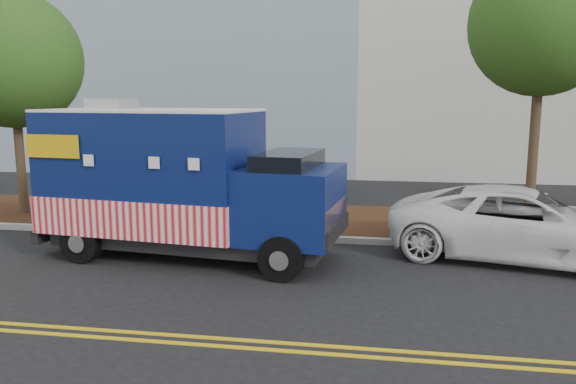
# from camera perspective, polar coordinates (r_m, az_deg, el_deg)

# --- Properties ---
(ground) EXTENTS (120.00, 120.00, 0.00)m
(ground) POSITION_cam_1_polar(r_m,az_deg,el_deg) (12.88, -4.47, -6.35)
(ground) COLOR black
(ground) RESTS_ON ground
(curb) EXTENTS (120.00, 0.18, 0.15)m
(curb) POSITION_cam_1_polar(r_m,az_deg,el_deg) (14.18, -3.14, -4.52)
(curb) COLOR #9E9E99
(curb) RESTS_ON ground
(mulch_strip) EXTENTS (120.00, 4.00, 0.15)m
(mulch_strip) POSITION_cam_1_polar(r_m,az_deg,el_deg) (16.18, -1.54, -2.73)
(mulch_strip) COLOR black
(mulch_strip) RESTS_ON ground
(centerline_near) EXTENTS (120.00, 0.10, 0.01)m
(centerline_near) POSITION_cam_1_polar(r_m,az_deg,el_deg) (8.87, -11.50, -14.08)
(centerline_near) COLOR gold
(centerline_near) RESTS_ON ground
(centerline_far) EXTENTS (120.00, 0.10, 0.01)m
(centerline_far) POSITION_cam_1_polar(r_m,az_deg,el_deg) (8.66, -12.10, -14.71)
(centerline_far) COLOR gold
(centerline_far) RESTS_ON ground
(tree_a) EXTENTS (3.88, 3.88, 6.53)m
(tree_a) POSITION_cam_1_polar(r_m,az_deg,el_deg) (18.14, -26.21, 11.94)
(tree_a) COLOR #38281C
(tree_a) RESTS_ON ground
(tree_c) EXTENTS (3.76, 3.76, 7.30)m
(tree_c) POSITION_cam_1_polar(r_m,az_deg,el_deg) (16.47, 24.44, 15.30)
(tree_c) COLOR #38281C
(tree_c) RESTS_ON ground
(sign_post) EXTENTS (0.06, 0.06, 2.40)m
(sign_post) POSITION_cam_1_polar(r_m,az_deg,el_deg) (15.92, -20.10, 0.59)
(sign_post) COLOR #473828
(sign_post) RESTS_ON ground
(food_truck) EXTENTS (6.89, 3.23, 3.50)m
(food_truck) POSITION_cam_1_polar(r_m,az_deg,el_deg) (12.71, -11.17, 0.61)
(food_truck) COLOR black
(food_truck) RESTS_ON ground
(white_car) EXTENTS (6.14, 3.87, 1.58)m
(white_car) POSITION_cam_1_polar(r_m,az_deg,el_deg) (13.36, 22.79, -3.01)
(white_car) COLOR white
(white_car) RESTS_ON ground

